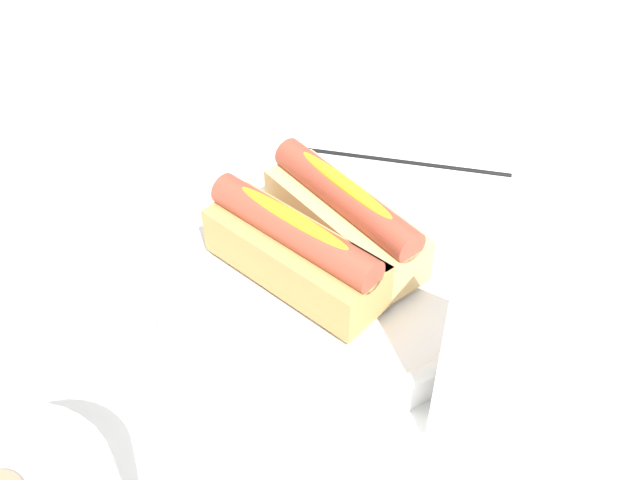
% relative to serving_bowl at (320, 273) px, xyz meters
% --- Properties ---
extents(ground_plane, '(2.40, 2.40, 0.00)m').
position_rel_serving_bowl_xyz_m(ground_plane, '(-0.02, 0.02, -0.02)').
color(ground_plane, white).
extents(serving_bowl, '(0.27, 0.27, 0.04)m').
position_rel_serving_bowl_xyz_m(serving_bowl, '(0.00, 0.00, 0.00)').
color(serving_bowl, white).
rests_on(serving_bowl, ground_plane).
extents(hotdog_front, '(0.16, 0.10, 0.06)m').
position_rel_serving_bowl_xyz_m(hotdog_front, '(-0.01, -0.03, 0.04)').
color(hotdog_front, '#DBB270').
rests_on(hotdog_front, serving_bowl).
extents(hotdog_back, '(0.16, 0.08, 0.06)m').
position_rel_serving_bowl_xyz_m(hotdog_back, '(0.01, 0.03, 0.04)').
color(hotdog_back, tan).
rests_on(hotdog_back, serving_bowl).
extents(water_glass, '(0.07, 0.07, 0.09)m').
position_rel_serving_bowl_xyz_m(water_glass, '(0.23, -0.02, 0.02)').
color(water_glass, white).
rests_on(water_glass, ground_plane).
extents(napkin_box, '(0.11, 0.05, 0.15)m').
position_rel_serving_bowl_xyz_m(napkin_box, '(-0.19, 0.06, 0.06)').
color(napkin_box, white).
rests_on(napkin_box, ground_plane).
extents(chopstick_near, '(0.21, 0.08, 0.01)m').
position_rel_serving_bowl_xyz_m(chopstick_near, '(0.02, -0.19, -0.02)').
color(chopstick_near, black).
rests_on(chopstick_near, ground_plane).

